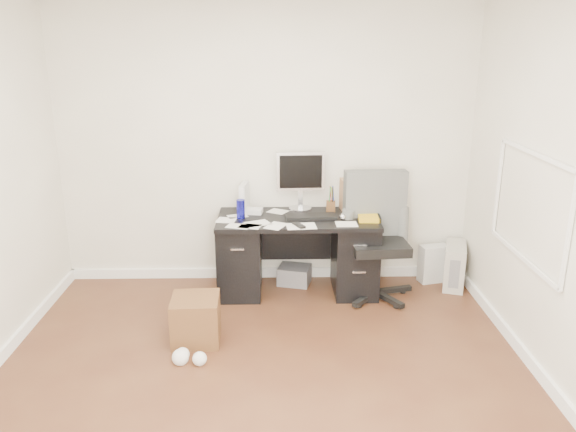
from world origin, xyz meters
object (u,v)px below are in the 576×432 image
Objects in this scene: keyboard at (311,216)px; wicker_basket at (196,319)px; lcd_monitor at (301,181)px; pc_tower at (454,265)px; desk at (297,252)px; office_chair at (378,238)px.

wicker_basket is (-0.97, -0.92, -0.58)m from keyboard.
lcd_monitor is 1.74m from pc_tower.
keyboard reaches higher than desk.
office_chair is (0.62, -0.13, -0.17)m from keyboard.
office_chair reaches higher than keyboard.
pc_tower is (0.81, 0.23, -0.38)m from office_chair.
office_chair is 0.92m from pc_tower.
keyboard is (0.12, -0.02, 0.36)m from desk.
lcd_monitor is at bearing -168.78° from pc_tower.
office_chair is at bearing -11.06° from desk.
desk is 0.69m from lcd_monitor.
lcd_monitor is at bearing 147.12° from office_chair.
desk is 0.78m from office_chair.
pc_tower is (1.52, -0.16, -0.83)m from lcd_monitor.
lcd_monitor reaches higher than keyboard.
lcd_monitor reaches higher than office_chair.
office_chair is 2.74× the size of pc_tower.
keyboard reaches higher than pc_tower.
lcd_monitor reaches higher than desk.
keyboard is (0.09, -0.26, -0.28)m from lcd_monitor.
lcd_monitor reaches higher than wicker_basket.
keyboard is at bearing -9.05° from desk.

